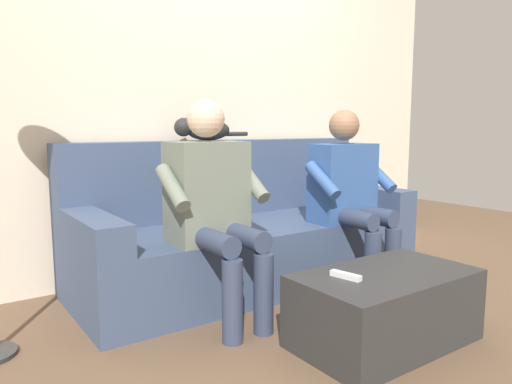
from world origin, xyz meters
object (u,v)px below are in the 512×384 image
couch (245,233)px  person_right_seated (213,199)px  remote_white (346,276)px  person_left_seated (349,189)px  coffee_table (385,308)px  cat_on_backrest (203,129)px

couch → person_right_seated: 0.74m
couch → remote_white: 1.15m
couch → person_left_seated: bearing=137.5°
person_left_seated → remote_white: 1.02m
person_left_seated → person_right_seated: 0.99m
person_left_seated → person_right_seated: (0.99, -0.02, 0.02)m
coffee_table → remote_white: 0.29m
cat_on_backrest → remote_white: 1.54m
person_left_seated → coffee_table: bearing=55.4°
cat_on_backrest → remote_white: bearing=87.5°
person_left_seated → remote_white: bearing=43.4°
remote_white → person_right_seated: bearing=10.3°
couch → remote_white: bearing=79.1°
coffee_table → couch: bearing=-90.0°
couch → coffee_table: couch is taller
coffee_table → cat_on_backrest: bearing=-83.8°
person_right_seated → cat_on_backrest: 0.86m
person_right_seated → coffee_table: bearing=123.8°
couch → cat_on_backrest: size_ratio=4.02×
person_right_seated → cat_on_backrest: size_ratio=2.06×
remote_white → couch: bearing=-22.4°
cat_on_backrest → person_right_seated: bearing=64.2°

